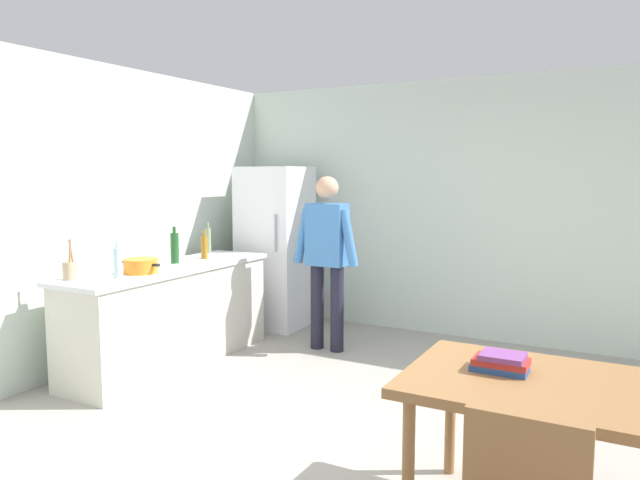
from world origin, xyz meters
TOP-DOWN VIEW (x-y plane):
  - ground_plane at (0.00, 0.00)m, footprint 14.00×14.00m
  - wall_back at (0.00, 3.00)m, footprint 6.40×0.12m
  - wall_left at (-2.60, 0.20)m, footprint 0.12×5.60m
  - kitchen_counter at (-2.00, 0.80)m, footprint 0.64×2.20m
  - refrigerator at (-1.90, 2.40)m, footprint 0.70×0.67m
  - person at (-0.95, 1.85)m, footprint 0.70×0.22m
  - dining_table at (1.40, -0.30)m, footprint 1.40×0.90m
  - cooking_pot at (-1.94, 0.39)m, footprint 0.40×0.28m
  - utensil_jar at (-2.19, -0.10)m, footprint 0.11×0.11m
  - bottle_oil_amber at (-2.01, 1.30)m, footprint 0.06×0.06m
  - bottle_water_clear at (-1.92, 0.14)m, footprint 0.07×0.07m
  - bottle_wine_green at (-2.07, 0.95)m, footprint 0.08×0.08m
  - bottle_vinegar_tall at (-2.25, 1.65)m, footprint 0.06×0.06m
  - book_stack at (1.13, -0.25)m, footprint 0.27×0.18m

SIDE VIEW (x-z plane):
  - ground_plane at x=0.00m, z-range 0.00..0.00m
  - kitchen_counter at x=-2.00m, z-range 0.00..0.90m
  - dining_table at x=1.40m, z-range 0.30..1.05m
  - book_stack at x=1.13m, z-range 0.75..0.84m
  - refrigerator at x=-1.90m, z-range 0.00..1.80m
  - cooking_pot at x=-1.94m, z-range 0.90..1.02m
  - person at x=-0.95m, z-range 0.13..1.83m
  - utensil_jar at x=-2.19m, z-range 0.82..1.14m
  - bottle_oil_amber at x=-2.01m, z-range 0.88..1.16m
  - bottle_water_clear at x=-1.92m, z-range 0.88..1.18m
  - bottle_vinegar_tall at x=-2.25m, z-range 0.88..1.20m
  - bottle_wine_green at x=-2.07m, z-range 0.88..1.22m
  - wall_back at x=0.00m, z-range 0.00..2.70m
  - wall_left at x=-2.60m, z-range 0.00..2.70m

